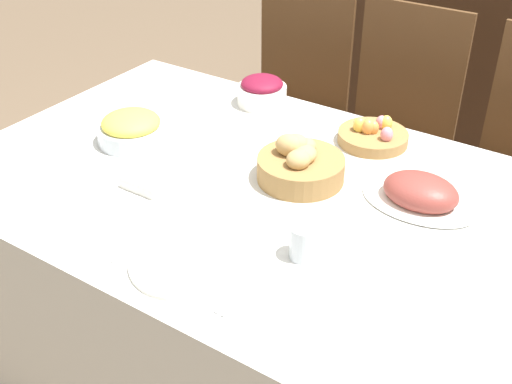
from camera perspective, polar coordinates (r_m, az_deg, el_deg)
ground_plane at (r=2.22m, az=0.73°, el=-15.65°), size 12.00×12.00×0.00m
dining_table at (r=1.96m, az=0.80°, el=-8.63°), size 1.77×1.09×0.73m
chair_far_center at (r=2.56m, az=12.14°, el=5.48°), size 0.42×0.42×0.97m
chair_far_left at (r=2.74m, az=3.09°, el=8.08°), size 0.43×0.43×0.97m
sideboard at (r=3.45m, az=15.36°, el=11.04°), size 1.39×0.44×0.88m
bread_basket at (r=1.77m, az=3.91°, el=2.54°), size 0.24×0.24×0.13m
egg_basket at (r=1.99m, az=10.37°, el=5.02°), size 0.21×0.21×0.08m
ham_platter at (r=1.72m, az=14.40°, el=-0.12°), size 0.31×0.22×0.09m
pineapple_bowl at (r=1.99m, az=-11.04°, el=5.55°), size 0.21×0.21×0.10m
beet_salad_bowl at (r=2.20m, az=0.53°, el=8.97°), size 0.17×0.17×0.10m
dinner_plate at (r=1.49m, az=-6.48°, el=-6.31°), size 0.25×0.25×0.01m
fork at (r=1.57m, az=-10.74°, el=-4.39°), size 0.02×0.18×0.00m
knife at (r=1.42m, az=-1.70°, el=-8.56°), size 0.02×0.18×0.00m
spoon at (r=1.40m, az=-0.68°, el=-9.01°), size 0.02×0.18×0.00m
drinking_cup at (r=1.48m, az=4.29°, el=-4.44°), size 0.07×0.07×0.09m
butter_dish at (r=1.76m, az=-9.85°, el=0.78°), size 0.12×0.07×0.03m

